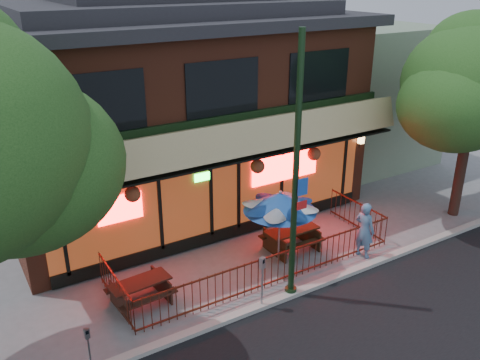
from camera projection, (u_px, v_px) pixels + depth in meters
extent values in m
plane|color=gray|center=(282.00, 287.00, 14.12)|extent=(80.00, 80.00, 0.00)
cube|color=#999993|center=(293.00, 294.00, 13.70)|extent=(80.00, 0.25, 0.12)
cube|color=maroon|center=(169.00, 115.00, 18.56)|extent=(12.00, 8.00, 6.50)
cube|color=#59230F|center=(224.00, 193.00, 16.00)|extent=(11.00, 0.06, 2.60)
cube|color=#FF0C0C|center=(285.00, 167.00, 16.88)|extent=(2.60, 0.04, 0.90)
cube|color=#FF0C0C|center=(120.00, 209.00, 14.16)|extent=(1.30, 0.04, 0.80)
cube|color=#D2C284|center=(232.00, 140.00, 14.90)|extent=(12.20, 1.33, 1.26)
cube|color=black|center=(101.00, 103.00, 12.98)|extent=(2.40, 0.06, 1.60)
cube|color=black|center=(223.00, 88.00, 14.73)|extent=(2.40, 0.06, 1.60)
cube|color=black|center=(319.00, 76.00, 16.47)|extent=(2.40, 0.06, 1.60)
cube|color=black|center=(225.00, 233.00, 16.51)|extent=(11.00, 0.12, 0.40)
cube|color=#FFC672|center=(361.00, 139.00, 18.24)|extent=(0.18, 0.18, 0.32)
cube|color=slate|center=(344.00, 92.00, 23.40)|extent=(6.00, 7.00, 6.00)
cube|color=#4A1B10|center=(279.00, 254.00, 13.92)|extent=(8.40, 0.04, 0.04)
cube|color=#4A1B10|center=(278.00, 280.00, 14.23)|extent=(8.40, 0.04, 0.04)
cube|color=#4A1B10|center=(114.00, 276.00, 12.91)|extent=(0.04, 2.60, 0.04)
cube|color=#4A1B10|center=(358.00, 203.00, 16.97)|extent=(0.04, 2.60, 0.04)
cylinder|color=#4A1B10|center=(278.00, 268.00, 14.09)|extent=(0.02, 0.02, 1.00)
cylinder|color=black|center=(296.00, 175.00, 12.47)|extent=(0.16, 0.16, 7.00)
cylinder|color=black|center=(291.00, 291.00, 13.77)|extent=(0.32, 0.32, 0.20)
cube|color=#194CB2|center=(303.00, 187.00, 12.53)|extent=(0.30, 0.02, 0.45)
cube|color=red|center=(302.00, 205.00, 12.72)|extent=(0.30, 0.02, 0.22)
cylinder|color=#321F19|center=(463.00, 155.00, 17.53)|extent=(0.36, 0.36, 4.48)
ellipsoid|color=#1C4717|center=(476.00, 83.00, 16.57)|extent=(4.80, 4.80, 3.94)
ellipsoid|color=#1C4717|center=(474.00, 50.00, 16.61)|extent=(3.12, 3.12, 2.56)
cube|color=#351B13|center=(119.00, 301.00, 12.98)|extent=(0.13, 1.14, 0.65)
cube|color=#351B13|center=(162.00, 285.00, 13.64)|extent=(0.13, 1.14, 0.65)
cube|color=#351B13|center=(140.00, 282.00, 13.19)|extent=(1.62, 0.77, 0.05)
cube|color=#351B13|center=(149.00, 299.00, 12.93)|extent=(1.59, 0.36, 0.04)
cube|color=#351B13|center=(133.00, 282.00, 13.65)|extent=(1.59, 0.36, 0.04)
cube|color=black|center=(274.00, 245.00, 15.58)|extent=(0.06, 1.22, 0.69)
cube|color=black|center=(308.00, 234.00, 16.21)|extent=(0.06, 1.22, 0.69)
cube|color=black|center=(292.00, 230.00, 15.76)|extent=(1.69, 0.71, 0.06)
cube|color=black|center=(302.00, 245.00, 15.46)|extent=(1.69, 0.27, 0.05)
cube|color=black|center=(282.00, 231.00, 16.28)|extent=(1.69, 0.27, 0.05)
cylinder|color=gray|center=(279.00, 232.00, 14.79)|extent=(0.05, 0.05, 2.21)
cone|color=#1C4A9C|center=(280.00, 202.00, 14.43)|extent=(2.11, 2.11, 0.55)
sphere|color=gray|center=(280.00, 192.00, 14.31)|extent=(0.10, 0.10, 0.10)
imported|color=teal|center=(364.00, 230.00, 15.33)|extent=(0.56, 0.73, 1.79)
cylinder|color=#9D9FA6|center=(262.00, 288.00, 13.03)|extent=(0.06, 0.06, 1.21)
cube|color=#9D9FA6|center=(262.00, 263.00, 12.75)|extent=(0.16, 0.15, 0.31)
cube|color=black|center=(264.00, 262.00, 12.68)|extent=(0.08, 0.04, 0.11)
cylinder|color=gray|center=(90.00, 355.00, 10.92)|extent=(0.04, 0.04, 0.95)
cube|color=gray|center=(87.00, 333.00, 10.70)|extent=(0.11, 0.10, 0.24)
cube|color=black|center=(87.00, 333.00, 10.65)|extent=(0.07, 0.01, 0.09)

